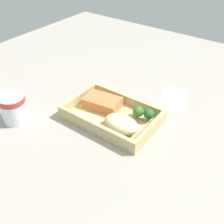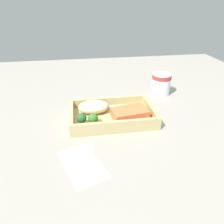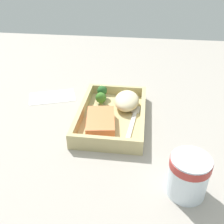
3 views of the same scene
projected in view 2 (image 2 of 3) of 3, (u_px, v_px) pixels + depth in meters
ground_plane at (112, 121)px, 74.70cm from camera, size 160.00×160.00×2.00cm
takeout_tray at (112, 117)px, 73.94cm from camera, size 27.96×18.16×1.20cm
tray_rim at (112, 112)px, 72.96cm from camera, size 27.96×18.16×2.90cm
salmon_fillet at (130, 114)px, 71.68cm from camera, size 12.38×8.77×3.16cm
mashed_potatoes at (94, 107)px, 74.98cm from camera, size 10.63×7.15×4.19cm
broccoli_floret_1 at (93, 119)px, 68.09cm from camera, size 3.23×3.23×3.66cm
broccoli_floret_2 at (82, 119)px, 67.21cm from camera, size 3.10×3.10×4.13cm
fork at (112, 107)px, 78.92cm from camera, size 15.88×3.11×0.44cm
paper_cup at (161, 83)px, 90.59cm from camera, size 7.83×7.83×8.84cm
receipt_slip at (82, 164)px, 54.32cm from camera, size 12.71×16.44×0.24cm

